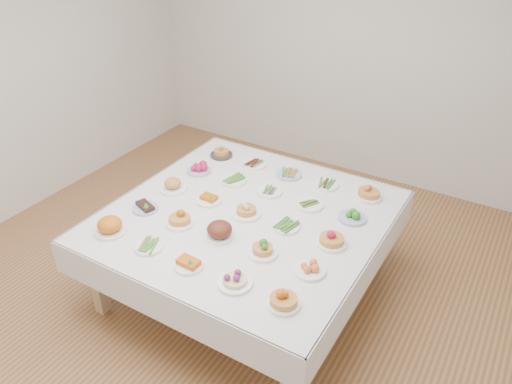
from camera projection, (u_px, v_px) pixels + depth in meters
The scene contains 27 objects.
room_envelope at pixel (216, 80), 3.41m from camera, with size 5.02×5.02×2.81m.
display_table at pixel (246, 222), 3.98m from camera, with size 2.09×2.09×0.75m.
dish_0 at pixel (110, 225), 3.70m from camera, with size 0.23×0.23×0.14m.
dish_1 at pixel (149, 246), 3.56m from camera, with size 0.20×0.20×0.05m.
dish_2 at pixel (189, 263), 3.38m from camera, with size 0.20×0.20×0.09m.
dish_3 at pixel (235, 277), 3.22m from camera, with size 0.25×0.25×0.13m.
dish_4 at pixel (284, 298), 3.05m from camera, with size 0.21×0.21×0.13m.
dish_5 at pixel (145, 206), 3.98m from camera, with size 0.20×0.20×0.09m.
dish_6 at pixel (179, 217), 3.80m from camera, with size 0.23×0.22×0.13m.
dish_7 at pixel (220, 230), 3.65m from camera, with size 0.22×0.22×0.13m.
dish_8 at pixel (263, 247), 3.49m from camera, with size 0.21×0.21×0.13m.
dish_9 at pixel (310, 268), 3.34m from camera, with size 0.21×0.21×0.08m.
dish_10 at pixel (173, 184), 4.23m from camera, with size 0.23×0.23×0.12m.
dish_11 at pixel (209, 198), 4.09m from camera, with size 0.21×0.21×0.09m.
dish_12 at pixel (246, 209), 3.91m from camera, with size 0.23×0.23×0.12m.
dish_13 at pixel (286, 226), 3.77m from camera, with size 0.20×0.20×0.05m.
dish_14 at pixel (332, 237), 3.58m from camera, with size 0.22×0.22×0.13m.
dish_15 at pixel (199, 168), 4.51m from camera, with size 0.22×0.22×0.10m.
dish_16 at pixel (234, 180), 4.36m from camera, with size 0.23×0.21×0.05m.
dish_17 at pixel (269, 191), 4.21m from camera, with size 0.21×0.21×0.05m.
dish_18 at pixel (309, 204), 4.03m from camera, with size 0.22×0.22×0.05m.
dish_19 at pixel (352, 215), 3.87m from camera, with size 0.22×0.22×0.09m.
dish_20 at pixel (221, 151), 4.77m from camera, with size 0.21×0.21×0.12m.
dish_21 at pixel (254, 164), 4.62m from camera, with size 0.21×0.21×0.05m.
dish_22 at pixel (289, 173), 4.46m from camera, with size 0.23×0.23×0.05m.
dish_23 at pixel (326, 184), 4.30m from camera, with size 0.21×0.21×0.05m.
dish_24 at pixel (369, 191), 4.12m from camera, with size 0.22×0.22×0.14m.
Camera 1 is at (1.94, -2.69, 2.96)m, focal length 35.00 mm.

